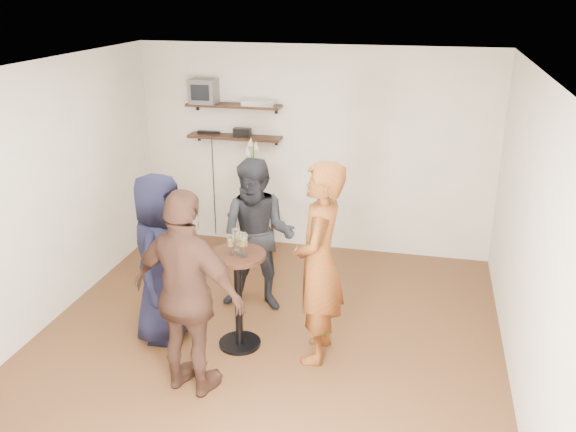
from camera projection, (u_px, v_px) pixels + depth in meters
The scene contains 18 objects.
room at pixel (261, 220), 5.39m from camera, with size 4.58×5.08×2.68m.
shelf_upper at pixel (234, 105), 7.57m from camera, with size 1.20×0.25×0.04m, color black.
shelf_lower at pixel (235, 137), 7.72m from camera, with size 1.20×0.25×0.04m, color black.
crt_monitor at pixel (204, 91), 7.60m from camera, with size 0.32×0.30×0.30m, color #59595B.
dvd_deck at pixel (259, 103), 7.49m from camera, with size 0.40×0.24×0.06m, color silver.
radio at pixel (242, 132), 7.67m from camera, with size 0.22×0.10×0.10m, color black.
power_strip at pixel (209, 132), 7.83m from camera, with size 0.30×0.05×0.03m, color black.
side_table at pixel (253, 217), 7.74m from camera, with size 0.55×0.55×0.59m.
vase_lilies at pixel (253, 187), 7.60m from camera, with size 0.19×0.20×0.96m.
drinks_table at pixel (238, 287), 5.66m from camera, with size 0.53×0.53×0.96m.
wine_glass_fl at pixel (230, 241), 5.48m from camera, with size 0.06×0.06×0.19m.
wine_glass_fr at pixel (243, 241), 5.43m from camera, with size 0.07×0.07×0.22m.
wine_glass_bl at pixel (236, 236), 5.56m from camera, with size 0.07×0.07×0.21m.
wine_glass_br at pixel (239, 239), 5.49m from camera, with size 0.07×0.07×0.21m.
person_plaid at pixel (319, 264), 5.40m from camera, with size 0.68×0.45×1.87m, color red.
person_dark at pixel (258, 236), 6.29m from camera, with size 0.80×0.62×1.64m, color black.
person_navy at pixel (161, 258), 5.75m from camera, with size 0.82×0.53×1.67m, color black.
person_brown at pixel (188, 295), 4.94m from camera, with size 1.05×0.44×1.79m, color #3F251B.
Camera 1 is at (1.37, -4.85, 3.24)m, focal length 38.00 mm.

